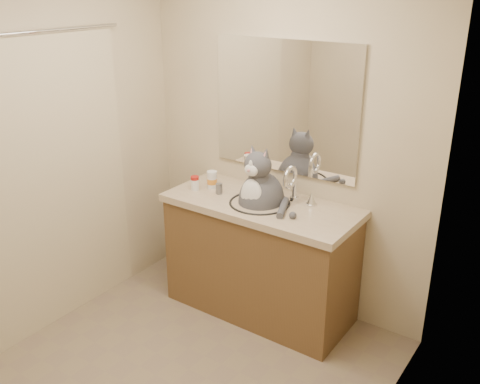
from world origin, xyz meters
name	(u,v)px	position (x,y,z in m)	size (l,w,h in m)	color
room	(161,199)	(0.00, 0.00, 1.20)	(2.22, 2.52, 2.42)	#84705B
vanity	(260,255)	(0.00, 0.96, 0.44)	(1.34, 0.59, 1.12)	brown
mirror	(284,108)	(0.00, 1.24, 1.45)	(1.10, 0.02, 0.90)	white
shower_curtain	(53,183)	(-1.05, 0.10, 1.03)	(0.02, 1.30, 1.93)	beige
cat	(261,197)	(-0.01, 0.96, 0.89)	(0.43, 0.36, 0.61)	#4C4C51
pill_bottle_redcap	(195,183)	(-0.51, 0.89, 0.90)	(0.08, 0.08, 0.10)	white
pill_bottle_orange	(212,180)	(-0.44, 0.99, 0.91)	(0.09, 0.09, 0.12)	white
grey_canister	(219,189)	(-0.33, 0.93, 0.89)	(0.05, 0.05, 0.08)	slate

